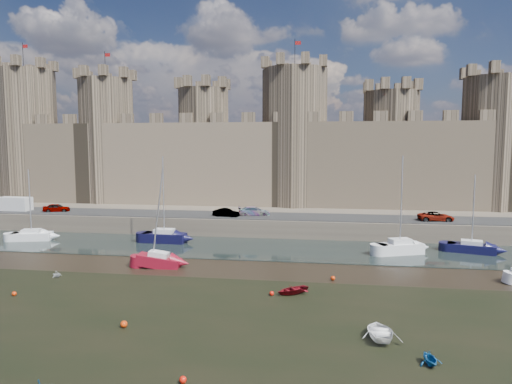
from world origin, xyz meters
TOP-DOWN VIEW (x-y plane):
  - ground at (0.00, 0.00)m, footprint 160.00×160.00m
  - seaweed_patch at (0.00, -6.00)m, footprint 70.00×34.00m
  - water_channel at (0.00, 24.00)m, footprint 160.00×12.00m
  - quay at (0.00, 60.00)m, footprint 160.00×60.00m
  - road at (0.00, 34.00)m, footprint 160.00×7.00m
  - castle at (-0.64, 48.00)m, footprint 108.50×11.00m
  - car_0 at (-33.46, 33.41)m, footprint 4.14×2.64m
  - car_1 at (-6.63, 32.49)m, footprint 3.95×2.02m
  - car_2 at (-2.84, 34.21)m, footprint 4.85×2.62m
  - car_3 at (22.22, 33.09)m, footprint 4.81×2.49m
  - van at (-40.51, 33.50)m, footprint 5.05×2.19m
  - sailboat_0 at (-31.42, 24.21)m, footprint 5.42×3.23m
  - sailboat_1 at (-13.41, 25.60)m, footprint 5.67×2.35m
  - sailboat_2 at (16.06, 23.56)m, footprint 5.69×3.82m
  - sailboat_3 at (24.58, 25.49)m, footprint 5.62×3.43m
  - sailboat_4 at (-9.83, 14.04)m, footprint 4.57×1.97m
  - dinghy_2 at (11.01, -0.59)m, footprint 2.59×3.61m
  - dinghy_3 at (-18.35, 9.08)m, footprint 1.43×1.33m
  - dinghy_4 at (4.58, 7.52)m, footprint 3.57×3.40m
  - dinghy_5 at (13.39, -4.15)m, footprint 1.65×1.80m
  - buoy_0 at (-18.74, 3.46)m, footprint 0.39×0.39m
  - buoy_1 at (2.90, 6.75)m, footprint 0.40×0.40m
  - buoy_2 at (-0.19, -8.20)m, footprint 0.41×0.41m
  - buoy_3 at (8.13, 12.00)m, footprint 0.44×0.44m
  - buoy_4 at (-6.60, -1.54)m, footprint 0.50×0.50m

SIDE VIEW (x-z plane):
  - ground at x=0.00m, z-range 0.00..0.00m
  - seaweed_patch at x=0.00m, z-range 0.00..0.01m
  - water_channel at x=0.00m, z-range 0.00..0.08m
  - buoy_0 at x=-18.74m, z-range 0.00..0.39m
  - buoy_1 at x=2.90m, z-range 0.00..0.40m
  - buoy_2 at x=-0.19m, z-range 0.00..0.41m
  - buoy_3 at x=8.13m, z-range 0.00..0.44m
  - buoy_4 at x=-6.60m, z-range 0.00..0.50m
  - dinghy_4 at x=4.58m, z-range 0.00..0.60m
  - dinghy_3 at x=-18.35m, z-range 0.00..0.61m
  - dinghy_2 at x=11.01m, z-range 0.00..0.74m
  - dinghy_5 at x=13.39m, z-range 0.00..0.80m
  - sailboat_3 at x=24.58m, z-range -3.88..5.34m
  - sailboat_0 at x=-31.42m, z-range -3.99..5.50m
  - sailboat_4 at x=-9.83m, z-range -4.47..6.00m
  - sailboat_1 at x=-13.41m, z-range -4.75..6.48m
  - sailboat_2 at x=16.06m, z-range -4.84..6.61m
  - quay at x=0.00m, z-range 0.00..2.50m
  - road at x=0.00m, z-range 2.50..2.60m
  - car_1 at x=-6.63m, z-range 2.50..3.74m
  - car_3 at x=22.22m, z-range 2.50..3.80m
  - car_0 at x=-33.46m, z-range 2.50..3.81m
  - car_2 at x=-2.84m, z-range 2.50..3.84m
  - van at x=-40.51m, z-range 2.50..4.67m
  - castle at x=-0.64m, z-range -2.83..26.17m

